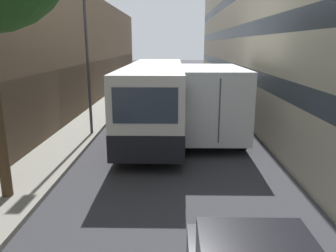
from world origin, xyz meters
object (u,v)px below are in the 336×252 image
at_px(bus, 155,97).
at_px(street_lamp, 85,18).
at_px(panel_van, 162,81).
at_px(box_truck, 209,99).

height_order(bus, street_lamp, street_lamp).
bearing_deg(street_lamp, panel_van, 78.43).
distance_m(bus, box_truck, 2.50).
relative_size(box_truck, street_lamp, 0.98).
distance_m(box_truck, panel_van, 13.09).
bearing_deg(box_truck, street_lamp, -175.81).
height_order(panel_van, street_lamp, street_lamp).
bearing_deg(bus, panel_van, 90.66).
distance_m(bus, panel_van, 12.39).
xyz_separation_m(box_truck, street_lamp, (-5.30, -0.39, 3.43)).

